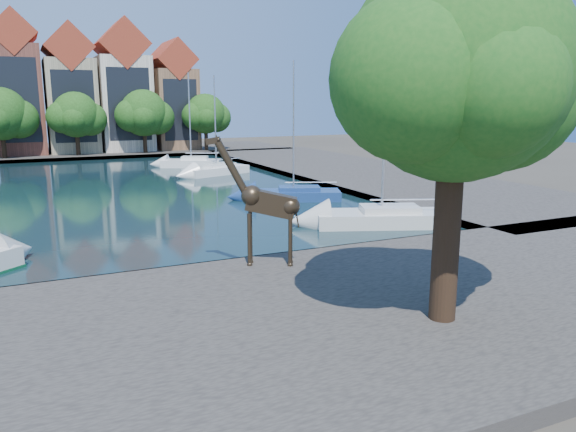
% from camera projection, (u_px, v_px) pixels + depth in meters
% --- Properties ---
extents(ground, '(160.00, 160.00, 0.00)m').
position_uv_depth(ground, '(140.00, 282.00, 22.20)').
color(ground, '#38332B').
rests_on(ground, ground).
extents(water_basin, '(38.00, 50.00, 0.08)m').
position_uv_depth(water_basin, '(82.00, 192.00, 43.51)').
color(water_basin, black).
rests_on(water_basin, ground).
extents(near_quay, '(50.00, 14.00, 0.50)m').
position_uv_depth(near_quay, '(185.00, 344.00, 15.93)').
color(near_quay, '#433F3A').
rests_on(near_quay, ground).
extents(far_quay, '(60.00, 16.00, 0.50)m').
position_uv_depth(far_quay, '(58.00, 154.00, 71.88)').
color(far_quay, '#433F3A').
rests_on(far_quay, ground).
extents(right_quay, '(14.00, 52.00, 0.50)m').
position_uv_depth(right_quay, '(358.00, 172.00, 53.77)').
color(right_quay, '#433F3A').
rests_on(right_quay, ground).
extents(plane_tree, '(8.32, 6.40, 10.62)m').
position_uv_depth(plane_tree, '(459.00, 78.00, 15.78)').
color(plane_tree, '#332114').
rests_on(plane_tree, near_quay).
extents(townhouse_center, '(5.44, 9.18, 16.93)m').
position_uv_depth(townhouse_center, '(18.00, 89.00, 68.57)').
color(townhouse_center, brown).
rests_on(townhouse_center, far_quay).
extents(townhouse_east_inner, '(5.94, 9.18, 15.79)m').
position_uv_depth(townhouse_east_inner, '(71.00, 94.00, 71.17)').
color(townhouse_east_inner, tan).
rests_on(townhouse_east_inner, far_quay).
extents(townhouse_east_mid, '(6.43, 9.18, 16.65)m').
position_uv_depth(townhouse_east_mid, '(123.00, 92.00, 73.78)').
color(townhouse_east_mid, beige).
rests_on(townhouse_east_mid, far_quay).
extents(townhouse_east_end, '(5.44, 9.18, 14.43)m').
position_uv_depth(townhouse_east_end, '(172.00, 99.00, 76.66)').
color(townhouse_east_end, brown).
rests_on(townhouse_east_end, far_quay).
extents(far_tree_mid_west, '(7.80, 6.00, 8.00)m').
position_uv_depth(far_tree_mid_west, '(2.00, 116.00, 63.54)').
color(far_tree_mid_west, '#332114').
rests_on(far_tree_mid_west, far_quay).
extents(far_tree_mid_east, '(7.02, 5.40, 7.52)m').
position_uv_depth(far_tree_mid_east, '(77.00, 116.00, 66.86)').
color(far_tree_mid_east, '#332114').
rests_on(far_tree_mid_east, far_quay).
extents(far_tree_east, '(7.54, 5.80, 7.84)m').
position_uv_depth(far_tree_east, '(144.00, 115.00, 70.14)').
color(far_tree_east, '#332114').
rests_on(far_tree_east, far_quay).
extents(far_tree_far_east, '(6.76, 5.20, 7.36)m').
position_uv_depth(far_tree_far_east, '(206.00, 115.00, 73.47)').
color(far_tree_far_east, '#332114').
rests_on(far_tree_far_east, far_quay).
extents(giraffe_statue, '(3.39, 1.94, 5.16)m').
position_uv_depth(giraffe_statue, '(264.00, 203.00, 22.34)').
color(giraffe_statue, '#312518').
rests_on(giraffe_statue, near_quay).
extents(sailboat_right_a, '(7.79, 5.10, 11.61)m').
position_uv_depth(sailboat_right_a, '(382.00, 215.00, 31.61)').
color(sailboat_right_a, silver).
rests_on(sailboat_right_a, water_basin).
extents(sailboat_right_b, '(6.95, 4.61, 9.61)m').
position_uv_depth(sailboat_right_b, '(293.00, 193.00, 39.83)').
color(sailboat_right_b, navy).
rests_on(sailboat_right_b, water_basin).
extents(sailboat_right_c, '(6.78, 4.35, 9.20)m').
position_uv_depth(sailboat_right_c, '(216.00, 169.00, 53.25)').
color(sailboat_right_c, silver).
rests_on(sailboat_right_c, water_basin).
extents(sailboat_right_d, '(6.45, 4.53, 9.70)m').
position_uv_depth(sailboat_right_d, '(191.00, 161.00, 59.10)').
color(sailboat_right_d, white).
rests_on(sailboat_right_d, water_basin).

